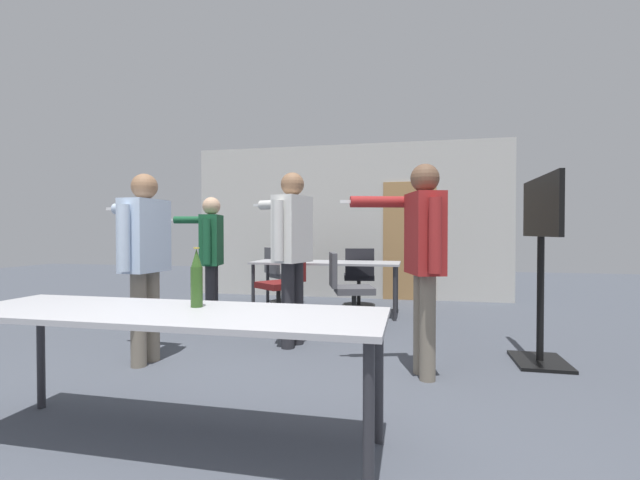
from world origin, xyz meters
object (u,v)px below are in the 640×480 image
office_chair_mid_tucked (282,277)px  office_chair_far_right (348,292)px  person_far_watching (423,248)px  office_chair_side_rolled (283,287)px  tv_screen (541,248)px  person_right_polo (291,241)px  person_near_casual (210,249)px  beer_bottle (197,279)px  office_chair_near_pushed (359,279)px  person_center_tall (144,249)px

office_chair_mid_tucked → office_chair_far_right: (1.33, -1.56, 0.00)m
person_far_watching → office_chair_mid_tucked: bearing=18.1°
office_chair_mid_tucked → office_chair_side_rolled: (0.44, -1.36, 0.02)m
office_chair_far_right → office_chair_side_rolled: size_ratio=0.98×
tv_screen → office_chair_side_rolled: size_ratio=1.77×
person_right_polo → office_chair_side_rolled: (-0.45, 1.18, -0.64)m
person_near_casual → office_chair_side_rolled: person_near_casual is taller
person_near_casual → beer_bottle: person_near_casual is taller
office_chair_side_rolled → person_far_watching: bearing=170.7°
person_far_watching → office_chair_mid_tucked: size_ratio=1.87×
tv_screen → beer_bottle: 3.02m
person_far_watching → office_chair_near_pushed: size_ratio=1.86×
person_near_casual → person_right_polo: bearing=-127.9°
office_chair_mid_tucked → office_chair_side_rolled: bearing=-27.8°
tv_screen → office_chair_near_pushed: (-1.94, 2.52, -0.60)m
person_right_polo → beer_bottle: size_ratio=5.26×
person_far_watching → office_chair_far_right: size_ratio=1.87×
office_chair_mid_tucked → office_chair_near_pushed: 1.30m
tv_screen → office_chair_side_rolled: tv_screen is taller
office_chair_side_rolled → beer_bottle: beer_bottle is taller
person_near_casual → office_chair_near_pushed: 2.51m
tv_screen → person_near_casual: bearing=-100.5°
person_near_casual → person_center_tall: bearing=169.3°
office_chair_side_rolled → person_center_tall: bearing=109.0°
person_center_tall → person_far_watching: bearing=-82.2°
office_chair_near_pushed → office_chair_mid_tucked: bearing=165.6°
office_chair_far_right → person_far_watching: bearing=11.3°
office_chair_far_right → beer_bottle: bearing=-24.1°
office_chair_near_pushed → beer_bottle: beer_bottle is taller
tv_screen → person_near_casual: 3.58m
person_center_tall → office_chair_side_rolled: size_ratio=1.80×
office_chair_far_right → office_chair_near_pushed: bearing=165.5°
person_center_tall → office_chair_side_rolled: bearing=-14.5°
person_center_tall → office_chair_far_right: person_center_tall is taller
person_near_casual → office_chair_near_pushed: bearing=-53.1°
tv_screen → person_far_watching: 1.20m
beer_bottle → office_chair_side_rolled: bearing=98.3°
person_near_casual → office_chair_near_pushed: person_near_casual is taller
person_right_polo → person_center_tall: person_right_polo is taller
office_chair_far_right → office_chair_near_pushed: 1.45m
office_chair_far_right → office_chair_near_pushed: office_chair_near_pushed is taller
tv_screen → office_chair_near_pushed: bearing=-142.5°
office_chair_mid_tucked → person_far_watching: bearing=-11.5°
person_near_casual → beer_bottle: (1.20, -2.57, -0.06)m
tv_screen → office_chair_mid_tucked: tv_screen is taller
person_near_casual → tv_screen: bearing=-113.3°
beer_bottle → person_far_watching: bearing=46.1°
tv_screen → person_center_tall: 3.55m
person_right_polo → person_near_casual: size_ratio=1.12×
beer_bottle → tv_screen: bearing=39.5°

